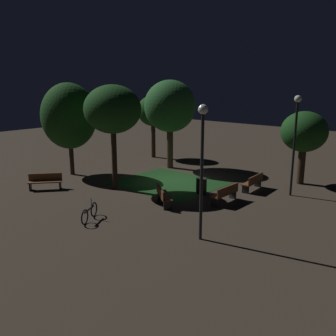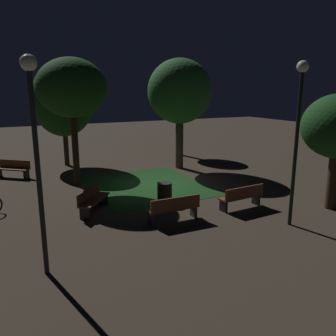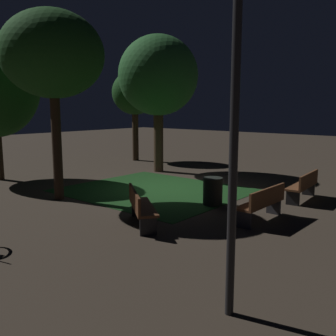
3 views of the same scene
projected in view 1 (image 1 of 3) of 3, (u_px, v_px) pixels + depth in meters
name	position (u px, v px, depth m)	size (l,w,h in m)	color
ground_plane	(175.00, 181.00, 22.01)	(60.00, 60.00, 0.00)	#3D3328
grass_lawn	(168.00, 183.00, 21.63)	(5.09, 5.86, 0.01)	#194219
bench_front_left	(225.00, 193.00, 18.02)	(1.81, 0.52, 0.88)	brown
bench_corner	(253.00, 182.00, 20.10)	(1.83, 0.60, 0.88)	brown
bench_lawn_edge	(45.00, 181.00, 20.28)	(1.69, 1.52, 0.88)	brown
bench_back_row	(163.00, 195.00, 17.77)	(1.48, 1.72, 0.88)	#512D19
tree_tall_center	(153.00, 111.00, 28.19)	(2.44, 2.44, 4.83)	#38281C
tree_lawn_side	(69.00, 116.00, 22.79)	(3.44, 3.44, 5.82)	#38281C
tree_back_right	(170.00, 107.00, 24.54)	(3.49, 3.49, 5.99)	#423021
tree_left_canopy	(113.00, 110.00, 19.45)	(3.07, 3.07, 5.73)	#2D2116
tree_back_left	(304.00, 132.00, 20.83)	(2.62, 2.62, 4.24)	#38281C
lamp_post_path_center	(295.00, 130.00, 18.51)	(0.36, 0.36, 5.21)	black
lamp_post_plaza_east	(202.00, 151.00, 13.16)	(0.36, 0.36, 5.09)	black
trash_bin	(201.00, 186.00, 19.62)	(0.58, 0.58, 0.82)	black
bicycle	(89.00, 213.00, 15.75)	(1.45, 0.84, 0.93)	black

